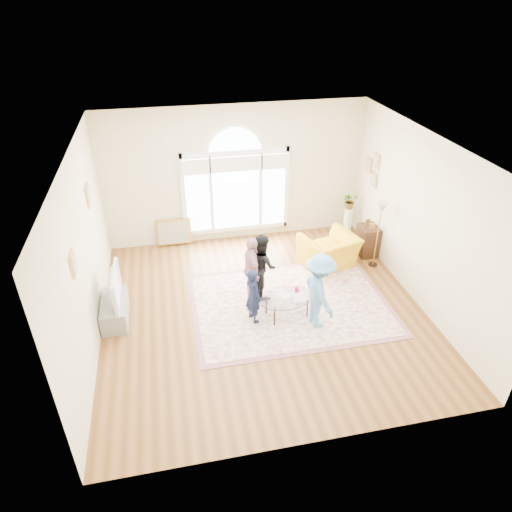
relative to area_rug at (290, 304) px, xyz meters
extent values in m
plane|color=brown|center=(-0.54, -0.05, -0.01)|extent=(6.00, 6.00, 0.00)
plane|color=beige|center=(-0.54, 2.95, 1.59)|extent=(6.00, 0.00, 6.00)
plane|color=beige|center=(-0.54, -3.05, 1.59)|extent=(6.00, 0.00, 6.00)
plane|color=beige|center=(-3.54, -0.05, 1.59)|extent=(0.00, 6.00, 6.00)
plane|color=beige|center=(2.46, -0.05, 1.59)|extent=(0.00, 6.00, 6.00)
plane|color=white|center=(-0.54, -0.05, 3.19)|extent=(6.00, 6.00, 0.00)
cube|color=white|center=(-0.54, 2.91, 0.24)|extent=(2.50, 0.08, 0.10)
cube|color=white|center=(-0.54, 2.91, 2.14)|extent=(2.50, 0.08, 0.10)
cube|color=white|center=(-1.76, 2.91, 1.19)|extent=(0.10, 0.08, 2.00)
cube|color=white|center=(0.68, 2.91, 1.19)|extent=(0.10, 0.08, 2.00)
cube|color=#C6E2FF|center=(-1.44, 2.91, 1.19)|extent=(0.55, 0.02, 1.80)
cube|color=#C6E2FF|center=(0.35, 2.91, 1.19)|extent=(0.55, 0.02, 1.80)
cube|color=#C6E2FF|center=(-0.54, 2.91, 1.19)|extent=(1.10, 0.02, 1.80)
cylinder|color=#C6E2FF|center=(-0.54, 2.91, 2.09)|extent=(1.20, 0.02, 1.20)
cube|color=white|center=(-1.13, 2.90, 1.19)|extent=(0.07, 0.04, 1.80)
cube|color=white|center=(0.04, 2.90, 1.19)|extent=(0.07, 0.04, 1.80)
cube|color=white|center=(-1.44, 2.83, 1.91)|extent=(0.65, 0.12, 0.35)
cube|color=white|center=(-0.54, 2.83, 1.91)|extent=(1.20, 0.12, 0.35)
cube|color=white|center=(0.35, 2.83, 1.91)|extent=(0.65, 0.12, 0.35)
cube|color=tan|center=(-3.52, 1.25, 2.09)|extent=(0.03, 0.34, 0.40)
cube|color=#ADA38E|center=(-3.51, 1.25, 2.09)|extent=(0.01, 0.28, 0.34)
cube|color=tan|center=(-3.52, -0.95, 1.99)|extent=(0.03, 0.30, 0.36)
cube|color=#ADA38E|center=(-3.51, -0.95, 1.99)|extent=(0.01, 0.24, 0.30)
cube|color=tan|center=(2.44, 2.00, 2.04)|extent=(0.03, 0.28, 0.34)
cube|color=#ADA38E|center=(2.42, 2.00, 2.04)|extent=(0.01, 0.22, 0.28)
cube|color=tan|center=(2.44, 2.00, 1.61)|extent=(0.03, 0.28, 0.34)
cube|color=#ADA38E|center=(2.42, 2.00, 1.61)|extent=(0.01, 0.22, 0.28)
cube|color=tan|center=(2.44, 2.35, 1.83)|extent=(0.03, 0.26, 0.32)
cube|color=#ADA38E|center=(2.42, 2.35, 1.83)|extent=(0.01, 0.20, 0.26)
cube|color=#F1E6BB|center=(0.00, 0.00, 0.00)|extent=(3.60, 2.60, 0.02)
cube|color=#955B63|center=(0.00, 0.00, 0.00)|extent=(3.80, 2.80, 0.01)
cube|color=gray|center=(-3.29, 0.25, 0.20)|extent=(0.45, 1.00, 0.42)
imported|color=black|center=(-3.29, 0.25, 0.72)|extent=(0.14, 1.06, 0.61)
cube|color=#5075CC|center=(-3.20, 0.25, 0.72)|extent=(0.02, 0.87, 0.49)
ellipsoid|color=silver|center=(-0.16, -0.31, 0.40)|extent=(1.15, 0.84, 0.02)
cylinder|color=black|center=(0.14, -0.07, 0.19)|extent=(0.03, 0.03, 0.40)
cylinder|color=black|center=(-0.52, -0.19, 0.19)|extent=(0.03, 0.03, 0.40)
cylinder|color=black|center=(0.20, -0.44, 0.19)|extent=(0.03, 0.03, 0.40)
cylinder|color=black|center=(-0.45, -0.56, 0.19)|extent=(0.03, 0.03, 0.40)
imported|color=#B2A58C|center=(-0.31, -0.29, 0.42)|extent=(0.33, 0.36, 0.03)
imported|color=#B2A58C|center=(-0.05, -0.37, 0.42)|extent=(0.21, 0.29, 0.02)
cylinder|color=#CF0E40|center=(0.06, -0.18, 0.47)|extent=(0.07, 0.07, 0.12)
imported|color=gold|center=(1.20, 1.23, 0.35)|extent=(1.34, 1.25, 0.72)
cube|color=black|center=(2.24, 1.51, 0.34)|extent=(0.40, 0.50, 0.70)
cylinder|color=black|center=(2.19, 1.02, 0.00)|extent=(0.20, 0.20, 0.02)
cylinder|color=gold|center=(2.19, 1.02, 0.67)|extent=(0.02, 0.02, 1.35)
cone|color=#CCB284|center=(2.19, 1.02, 1.39)|extent=(0.25, 0.25, 0.22)
cylinder|color=white|center=(2.16, 2.51, 0.34)|extent=(0.20, 0.20, 0.70)
imported|color=#33722D|center=(2.16, 2.51, 0.89)|extent=(0.37, 0.33, 0.40)
cube|color=tan|center=(-2.06, 2.85, -0.01)|extent=(0.80, 0.14, 0.62)
imported|color=#101934|center=(-0.80, -0.31, 0.56)|extent=(0.38, 0.46, 1.09)
imported|color=black|center=(-0.47, 0.46, 0.68)|extent=(0.64, 0.75, 1.33)
imported|color=#CA8C9B|center=(-0.68, 0.38, 0.67)|extent=(0.38, 0.80, 1.33)
imported|color=#5594D0|center=(0.33, -0.66, 0.73)|extent=(0.64, 0.99, 1.44)
camera|label=1|loc=(-2.11, -6.82, 5.43)|focal=32.00mm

